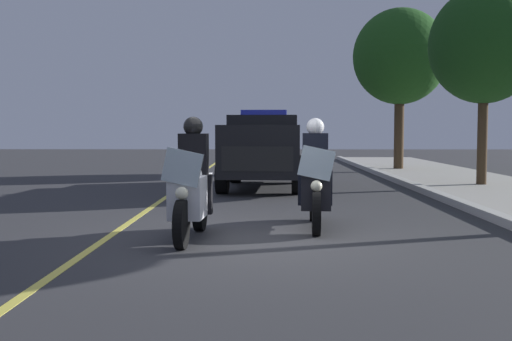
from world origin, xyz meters
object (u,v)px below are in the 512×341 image
tree_far_back (484,46)px  tree_behind_suv (400,57)px  police_motorcycle_lead_right (315,183)px  police_motorcycle_lead_left (191,189)px  police_suv (264,147)px

tree_far_back → tree_behind_suv: tree_behind_suv is taller
police_motorcycle_lead_right → tree_behind_suv: 14.49m
police_motorcycle_lead_left → police_motorcycle_lead_right: 2.10m
police_motorcycle_lead_left → police_motorcycle_lead_right: same height
police_motorcycle_lead_right → tree_behind_suv: size_ratio=0.37×
police_motorcycle_lead_left → tree_far_back: bearing=139.3°
police_motorcycle_lead_right → tree_behind_suv: (-13.44, 4.15, 3.48)m
tree_behind_suv → tree_far_back: bearing=6.5°
police_motorcycle_lead_left → tree_behind_suv: (-14.49, 5.97, 3.48)m
police_suv → police_motorcycle_lead_right: bearing=6.9°
police_motorcycle_lead_left → tree_behind_suv: bearing=157.6°
tree_far_back → police_motorcycle_lead_right: bearing=-36.0°
police_motorcycle_lead_right → police_suv: 6.78m
police_motorcycle_lead_left → police_motorcycle_lead_right: bearing=120.0°
police_suv → tree_behind_suv: bearing=143.5°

